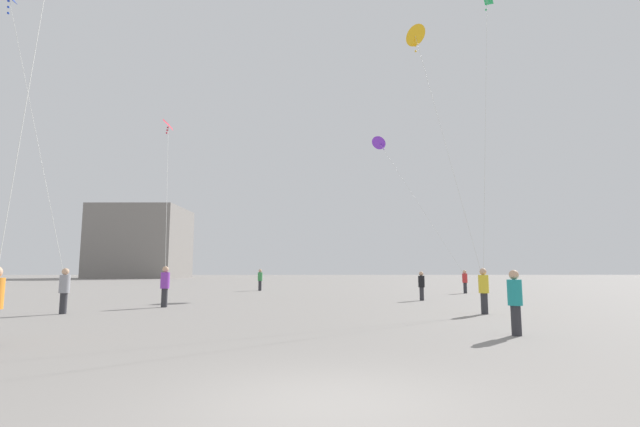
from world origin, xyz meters
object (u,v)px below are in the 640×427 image
Objects in this scene: kite_amber_diamond at (415,37)px; building_left_hall at (142,243)px; person_in_grey at (64,289)px; kite_crimson_delta at (169,128)px; person_in_teal at (515,299)px; kite_violet_diamond at (380,143)px; person_in_yellow at (484,289)px; person_in_purple at (165,285)px; person_in_green at (260,279)px; person_in_red at (465,281)px; person_in_black at (421,285)px.

building_left_hall reaches higher than kite_amber_diamond.
person_in_grey is 0.19× the size of kite_crimson_delta.
person_in_teal is 14.68m from kite_amber_diamond.
person_in_grey is at bearing -17.81° from person_in_teal.
building_left_hall is at bearing 125.41° from kite_violet_diamond.
person_in_yellow is 0.95× the size of person_in_purple.
person_in_green is at bearing 70.30° from kite_crimson_delta.
person_in_yellow is at bearing -58.80° from kite_amber_diamond.
kite_violet_diamond reaches higher than person_in_teal.
kite_crimson_delta is 0.77× the size of kite_amber_diamond.
person_in_yellow is 15.97m from person_in_red.
person_in_red is 78.36m from building_left_hall.
kite_violet_diamond reaches higher than person_in_black.
person_in_teal is 21.72m from kite_crimson_delta.
person_in_yellow is 5.83m from person_in_teal.
person_in_grey is at bearing 164.29° from person_in_green.
person_in_grey is 1.01× the size of person_in_green.
person_in_grey is at bearing -119.74° from person_in_yellow.
person_in_red is 0.10× the size of building_left_hall.
kite_violet_diamond reaches higher than person_in_red.
kite_crimson_delta is (-19.56, -7.17, 9.12)m from person_in_red.
person_in_red reaches higher than person_in_black.
kite_violet_diamond is (14.97, 18.01, 11.02)m from person_in_grey.
person_in_red is at bearing 135.31° from person_in_yellow.
person_in_purple is at bearing 177.64° from kite_amber_diamond.
person_in_purple reaches higher than person_in_yellow.
building_left_hall is at bearing 112.12° from kite_crimson_delta.
kite_violet_diamond reaches higher than person_in_green.
person_in_grey is at bearing -101.19° from person_in_red.
person_in_grey is 12.15m from kite_crimson_delta.
person_in_grey is 25.88m from kite_violet_diamond.
person_in_grey is 1.05× the size of person_in_red.
person_in_black is 0.86× the size of person_in_purple.
person_in_purple reaches higher than person_in_grey.
kite_amber_diamond is (9.42, -16.87, 11.91)m from person_in_green.
person_in_teal is at bearing -44.83° from kite_crimson_delta.
kite_amber_diamond is at bearing -91.42° from kite_violet_diamond.
person_in_grey is 1.10× the size of person_in_black.
kite_crimson_delta is at bearing 159.42° from person_in_green.
kite_crimson_delta reaches higher than person_in_grey.
kite_crimson_delta reaches higher than person_in_purple.
person_in_purple is 21.46m from person_in_red.
kite_crimson_delta is at bearing -134.69° from person_in_purple.
person_in_teal reaches higher than person_in_black.
person_in_green reaches higher than person_in_red.
kite_amber_diamond is (-0.38, -15.36, 0.89)m from kite_violet_diamond.
kite_violet_diamond is (-5.64, 2.82, 11.06)m from person_in_red.
person_in_grey is at bearing -70.68° from building_left_hall.
kite_violet_diamond is at bearing -52.35° from person_in_black.
kite_amber_diamond is at bearing -60.79° from building_left_hall.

